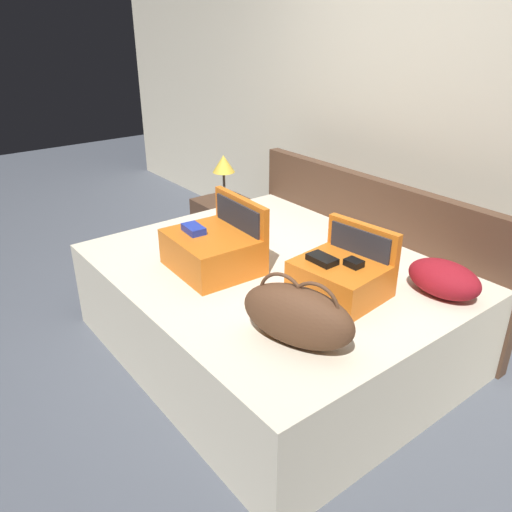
# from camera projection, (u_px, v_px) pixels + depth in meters

# --- Properties ---
(ground_plane) EXTENTS (12.00, 12.00, 0.00)m
(ground_plane) POSITION_uv_depth(u_px,v_px,m) (217.00, 372.00, 2.90)
(ground_plane) COLOR #4C515B
(back_wall) EXTENTS (8.00, 0.10, 2.60)m
(back_wall) POSITION_uv_depth(u_px,v_px,m) (425.00, 108.00, 3.26)
(back_wall) COLOR beige
(back_wall) RESTS_ON ground
(bed) EXTENTS (1.99, 1.60, 0.55)m
(bed) POSITION_uv_depth(u_px,v_px,m) (272.00, 308.00, 3.01)
(bed) COLOR beige
(bed) RESTS_ON ground
(headboard) EXTENTS (2.03, 0.08, 0.91)m
(headboard) POSITION_uv_depth(u_px,v_px,m) (370.00, 245.00, 3.40)
(headboard) COLOR #4C3323
(headboard) RESTS_ON ground
(hard_case_large) EXTENTS (0.50, 0.44, 0.38)m
(hard_case_large) POSITION_uv_depth(u_px,v_px,m) (214.00, 248.00, 2.82)
(hard_case_large) COLOR #D16619
(hard_case_large) RESTS_ON bed
(hard_case_medium) EXTENTS (0.46, 0.42, 0.34)m
(hard_case_medium) POSITION_uv_depth(u_px,v_px,m) (342.00, 274.00, 2.56)
(hard_case_medium) COLOR #D16619
(hard_case_medium) RESTS_ON bed
(duffel_bag) EXTENTS (0.56, 0.38, 0.32)m
(duffel_bag) POSITION_uv_depth(u_px,v_px,m) (297.00, 315.00, 2.16)
(duffel_bag) COLOR brown
(duffel_bag) RESTS_ON bed
(pillow_near_headboard) EXTENTS (0.40, 0.27, 0.18)m
(pillow_near_headboard) POSITION_uv_depth(u_px,v_px,m) (444.00, 279.00, 2.56)
(pillow_near_headboard) COLOR maroon
(pillow_near_headboard) RESTS_ON bed
(nightstand) EXTENTS (0.44, 0.40, 0.47)m
(nightstand) POSITION_uv_depth(u_px,v_px,m) (225.00, 228.00, 4.24)
(nightstand) COLOR #4C3323
(nightstand) RESTS_ON ground
(table_lamp) EXTENTS (0.18, 0.18, 0.38)m
(table_lamp) POSITION_uv_depth(u_px,v_px,m) (224.00, 166.00, 4.01)
(table_lamp) COLOR #3F3833
(table_lamp) RESTS_ON nightstand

